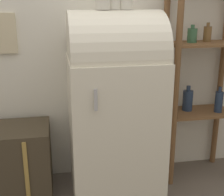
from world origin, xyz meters
TOP-DOWN VIEW (x-y plane):
  - wall_back at (-0.01, 0.57)m, footprint 7.00×0.09m
  - refrigerator at (-0.00, 0.22)m, footprint 0.70×0.69m
  - suitcase_trunk at (-0.90, 0.29)m, footprint 0.78×0.45m
  - shelf_unit at (0.77, 0.36)m, footprint 0.60×0.34m

SIDE VIEW (x-z plane):
  - suitcase_trunk at x=-0.90m, z-range 0.00..0.58m
  - refrigerator at x=0.00m, z-range 0.03..1.49m
  - shelf_unit at x=0.77m, z-range 0.10..1.89m
  - wall_back at x=-0.01m, z-range 0.00..2.70m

